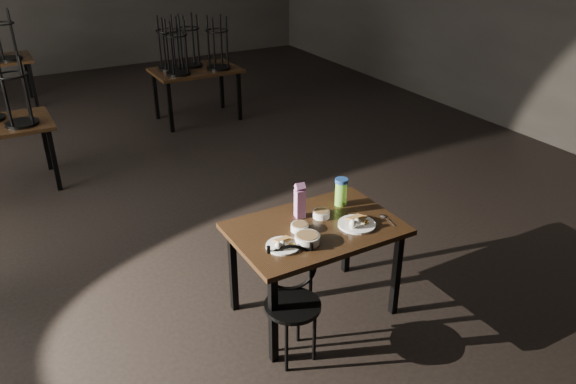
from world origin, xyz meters
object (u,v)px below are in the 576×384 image
main_table (315,236)px  water_bottle (341,192)px  bentwood_chair (292,294)px  juice_carton (300,201)px

main_table → water_bottle: size_ratio=5.48×
main_table → bentwood_chair: size_ratio=1.49×
main_table → water_bottle: (0.34, 0.19, 0.19)m
juice_carton → water_bottle: juice_carton is taller
main_table → juice_carton: size_ratio=4.35×
juice_carton → bentwood_chair: 0.70m
water_bottle → bentwood_chair: size_ratio=0.27×
juice_carton → water_bottle: 0.37m
water_bottle → juice_carton: bearing=-178.8°
main_table → juice_carton: 0.27m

